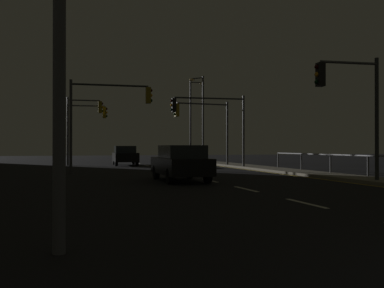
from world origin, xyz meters
name	(u,v)px	position (x,y,z in m)	size (l,w,h in m)	color
ground_plane	(207,180)	(0.00, 17.50, 0.00)	(112.00, 112.00, 0.00)	black
sidewalk_right	(330,176)	(6.47, 17.50, 0.07)	(2.02, 77.00, 0.14)	gray
lane_markings_center	(186,175)	(0.00, 21.00, 0.01)	(0.14, 50.00, 0.01)	silver
lane_edge_line	(263,172)	(5.21, 22.50, 0.01)	(0.14, 53.00, 0.01)	gold
car	(181,162)	(-1.32, 17.10, 0.82)	(1.83, 4.40, 1.57)	black
car_oncoming	(125,155)	(-1.59, 34.02, 0.82)	(2.00, 4.47, 1.57)	black
traffic_light_near_right	(350,94)	(4.95, 13.86, 3.64)	(2.85, 0.45, 5.03)	#2D3033
traffic_light_mid_right	(108,107)	(-3.85, 24.08, 3.79)	(4.74, 0.42, 5.31)	#38383D
traffic_light_far_left	(203,119)	(3.74, 29.76, 3.59)	(4.45, 0.68, 4.83)	#4C4C51
traffic_light_far_center	(83,118)	(-4.92, 34.65, 3.81)	(2.87, 0.35, 5.50)	#4C4C51
traffic_light_far_right	(211,115)	(3.40, 27.04, 3.71)	(5.28, 0.58, 4.96)	#4C4C51
traffic_light_near_left	(85,121)	(-4.67, 35.40, 3.59)	(3.25, 0.47, 5.13)	#4C4C51
street_lamp_far_end	(192,113)	(6.84, 43.41, 5.11)	(1.69, 0.36, 8.46)	#38383D
street_lamp_mid_block	(201,111)	(6.27, 38.39, 4.93)	(1.21, 1.15, 8.15)	#4C4C51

